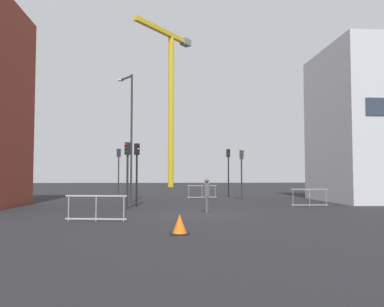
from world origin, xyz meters
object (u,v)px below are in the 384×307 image
(traffic_light_verge, at_px, (242,166))
(traffic_cone_by_barrier, at_px, (180,225))
(traffic_light_corner, at_px, (127,164))
(traffic_light_median, at_px, (228,165))
(pedestrian_walking, at_px, (207,193))
(streetlamp_tall, at_px, (130,128))
(construction_crane, at_px, (170,88))
(traffic_light_near, at_px, (119,165))
(traffic_light_island, at_px, (137,164))

(traffic_light_verge, height_order, traffic_cone_by_barrier, traffic_light_verge)
(traffic_light_corner, bearing_deg, traffic_light_median, 57.04)
(traffic_light_verge, bearing_deg, traffic_light_corner, -134.37)
(traffic_light_verge, xyz_separation_m, pedestrian_walking, (-3.89, -10.47, -1.60))
(streetlamp_tall, distance_m, pedestrian_walking, 9.57)
(traffic_cone_by_barrier, bearing_deg, construction_crane, 89.36)
(streetlamp_tall, height_order, pedestrian_walking, streetlamp_tall)
(traffic_light_corner, bearing_deg, traffic_light_near, 98.52)
(traffic_light_verge, bearing_deg, pedestrian_walking, -110.40)
(construction_crane, bearing_deg, streetlamp_tall, -95.40)
(construction_crane, xyz_separation_m, traffic_light_median, (4.55, -29.36, -13.23))
(traffic_light_island, height_order, traffic_cone_by_barrier, traffic_light_island)
(traffic_light_median, bearing_deg, streetlamp_tall, -140.19)
(construction_crane, bearing_deg, traffic_light_island, -93.97)
(traffic_light_verge, xyz_separation_m, traffic_light_corner, (-8.12, -8.30, -0.07))
(streetlamp_tall, relative_size, traffic_light_near, 2.11)
(traffic_light_corner, xyz_separation_m, traffic_light_near, (-1.90, 12.66, 0.29))
(pedestrian_walking, distance_m, traffic_cone_by_barrier, 7.47)
(traffic_light_island, relative_size, traffic_light_corner, 1.03)
(traffic_light_verge, bearing_deg, traffic_light_island, -141.10)
(traffic_light_corner, distance_m, pedestrian_walking, 4.99)
(traffic_light_near, bearing_deg, streetlamp_tall, -77.99)
(traffic_light_verge, relative_size, traffic_light_corner, 1.03)
(traffic_cone_by_barrier, bearing_deg, traffic_light_corner, 105.08)
(traffic_light_corner, distance_m, traffic_cone_by_barrier, 10.01)
(traffic_light_verge, height_order, traffic_light_island, traffic_light_verge)
(traffic_light_verge, relative_size, traffic_light_island, 1.00)
(traffic_light_median, height_order, traffic_cone_by_barrier, traffic_light_median)
(streetlamp_tall, xyz_separation_m, traffic_light_island, (0.69, -3.11, -2.54))
(traffic_light_island, bearing_deg, traffic_light_median, 53.28)
(traffic_light_near, distance_m, traffic_cone_by_barrier, 22.66)
(traffic_light_island, bearing_deg, traffic_cone_by_barrier, -79.37)
(construction_crane, xyz_separation_m, streetlamp_tall, (-3.40, -35.99, -10.88))
(traffic_light_median, height_order, pedestrian_walking, traffic_light_median)
(traffic_light_median, distance_m, traffic_cone_by_barrier, 21.97)
(traffic_light_median, bearing_deg, traffic_light_corner, -122.96)
(traffic_light_island, relative_size, traffic_light_near, 0.91)
(traffic_light_near, distance_m, pedestrian_walking, 16.15)
(pedestrian_walking, height_order, traffic_cone_by_barrier, pedestrian_walking)
(construction_crane, distance_m, traffic_light_island, 41.43)
(construction_crane, height_order, traffic_light_median, construction_crane)
(traffic_light_near, height_order, traffic_light_median, traffic_light_near)
(streetlamp_tall, height_order, traffic_light_near, streetlamp_tall)
(traffic_light_corner, xyz_separation_m, pedestrian_walking, (4.23, -2.17, -1.52))
(construction_crane, distance_m, traffic_light_near, 31.81)
(traffic_cone_by_barrier, bearing_deg, traffic_light_verge, 72.51)
(pedestrian_walking, bearing_deg, traffic_cone_by_barrier, -103.12)
(construction_crane, distance_m, traffic_light_median, 32.52)
(construction_crane, xyz_separation_m, traffic_light_verge, (5.02, -32.86, -13.42))
(construction_crane, distance_m, traffic_light_corner, 43.43)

